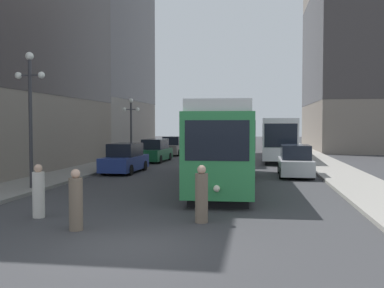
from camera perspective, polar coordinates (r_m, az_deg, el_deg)
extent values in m
plane|color=#38383A|center=(11.03, -7.80, -13.22)|extent=(200.00, 200.00, 0.00)
cube|color=gray|center=(51.44, -3.79, -0.71)|extent=(2.90, 120.00, 0.15)
cube|color=gray|center=(50.51, 14.05, -0.84)|extent=(2.90, 120.00, 0.15)
cube|color=black|center=(22.07, 4.39, -4.80)|extent=(2.54, 12.68, 0.35)
cube|color=#2D8447|center=(21.91, 4.41, -0.32)|extent=(2.96, 13.78, 3.10)
cube|color=black|center=(21.89, 4.41, 1.50)|extent=(2.97, 13.24, 1.08)
cube|color=silver|center=(21.90, 4.42, 4.31)|extent=(2.74, 13.50, 0.44)
cube|color=black|center=(15.06, 3.25, 0.45)|extent=(2.21, 0.14, 1.40)
sphere|color=#F2EACC|center=(15.14, 3.22, -5.78)|extent=(0.24, 0.24, 0.24)
cube|color=black|center=(38.33, 11.23, -1.72)|extent=(2.56, 11.86, 0.35)
cube|color=silver|center=(38.25, 11.25, 0.86)|extent=(2.98, 12.90, 3.10)
cube|color=black|center=(38.24, 11.26, 1.67)|extent=(2.99, 12.38, 1.30)
cube|color=black|center=(31.85, 11.43, 1.09)|extent=(2.31, 0.16, 1.71)
cylinder|color=black|center=(26.70, -11.46, -3.25)|extent=(0.21, 0.65, 0.64)
cylinder|color=black|center=(29.29, -9.37, -2.73)|extent=(0.21, 0.65, 0.64)
cylinder|color=black|center=(26.10, -7.98, -3.36)|extent=(0.21, 0.65, 0.64)
cylinder|color=black|center=(28.74, -6.17, -2.81)|extent=(0.21, 0.65, 0.64)
cube|color=navy|center=(27.66, -8.72, -2.45)|extent=(2.00, 4.58, 0.84)
cube|color=black|center=(27.71, -8.65, -0.74)|extent=(1.69, 2.54, 0.80)
cylinder|color=black|center=(34.34, -6.89, -1.94)|extent=(0.21, 0.65, 0.64)
cylinder|color=black|center=(37.18, -5.47, -1.59)|extent=(0.21, 0.65, 0.64)
cylinder|color=black|center=(33.85, -4.14, -1.99)|extent=(0.21, 0.65, 0.64)
cylinder|color=black|center=(36.73, -2.91, -1.63)|extent=(0.21, 0.65, 0.64)
cube|color=#14512D|center=(35.49, -4.84, -1.33)|extent=(2.03, 4.89, 0.84)
cube|color=black|center=(35.56, -4.79, 0.00)|extent=(1.71, 2.72, 0.80)
cylinder|color=black|center=(27.51, 14.80, -3.12)|extent=(0.19, 0.64, 0.64)
cylinder|color=black|center=(24.82, 15.43, -3.73)|extent=(0.19, 0.64, 0.64)
cylinder|color=black|center=(27.39, 11.24, -3.10)|extent=(0.19, 0.64, 0.64)
cylinder|color=black|center=(24.69, 11.48, -3.72)|extent=(0.19, 0.64, 0.64)
cube|color=#B2B2B7|center=(26.06, 13.24, -2.79)|extent=(1.84, 4.40, 0.84)
cube|color=black|center=(25.89, 13.27, -1.01)|extent=(1.61, 2.43, 0.80)
cylinder|color=black|center=(41.92, -4.05, -1.12)|extent=(0.21, 0.65, 0.64)
cylinder|color=black|center=(44.78, -3.07, -0.88)|extent=(0.21, 0.65, 0.64)
cylinder|color=black|center=(41.51, -1.77, -1.15)|extent=(0.21, 0.65, 0.64)
cylinder|color=black|center=(44.39, -0.93, -0.91)|extent=(0.21, 0.65, 0.64)
cube|color=slate|center=(43.12, -2.45, -0.64)|extent=(2.01, 4.85, 0.84)
cube|color=black|center=(43.20, -2.41, 0.45)|extent=(1.70, 2.69, 0.80)
cylinder|color=beige|center=(15.03, -19.26, -6.23)|extent=(0.39, 0.39, 1.47)
sphere|color=tan|center=(14.92, -19.31, -2.99)|extent=(0.26, 0.26, 0.26)
cylinder|color=#6B5B4C|center=(12.94, -14.82, -7.54)|extent=(0.39, 0.39, 1.49)
sphere|color=tan|center=(12.82, -14.86, -3.74)|extent=(0.27, 0.27, 0.27)
cylinder|color=#6B5B4C|center=(13.49, 1.25, -7.01)|extent=(0.39, 0.39, 1.50)
sphere|color=tan|center=(13.38, 1.25, -3.33)|extent=(0.27, 0.27, 0.27)
cylinder|color=#333338|center=(20.98, -20.19, 2.44)|extent=(0.16, 0.16, 5.72)
sphere|color=white|center=(21.20, -20.32, 10.64)|extent=(0.36, 0.36, 0.36)
sphere|color=white|center=(21.36, -21.59, 8.26)|extent=(0.31, 0.31, 0.31)
sphere|color=white|center=(20.84, -18.94, 8.45)|extent=(0.31, 0.31, 0.31)
cube|color=#333338|center=(21.09, -20.28, 8.36)|extent=(1.10, 0.06, 0.06)
cylinder|color=#333338|center=(35.70, -7.90, 1.65)|extent=(0.16, 0.16, 4.60)
sphere|color=white|center=(35.75, -7.92, 5.60)|extent=(0.36, 0.36, 0.36)
sphere|color=white|center=(35.88, -8.76, 4.44)|extent=(0.31, 0.31, 0.31)
sphere|color=white|center=(35.57, -7.06, 4.47)|extent=(0.31, 0.31, 0.31)
cube|color=#333338|center=(35.72, -7.91, 4.46)|extent=(1.10, 0.06, 0.06)
cube|color=gray|center=(48.32, -13.57, 11.74)|extent=(10.91, 16.26, 21.54)
cube|color=#423F43|center=(48.51, -13.59, 12.99)|extent=(10.95, 16.30, 12.93)
cube|color=slate|center=(56.96, 20.39, 10.44)|extent=(10.28, 20.31, 21.94)
cube|color=#3D3838|center=(57.13, 20.41, 11.52)|extent=(10.32, 20.35, 13.16)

